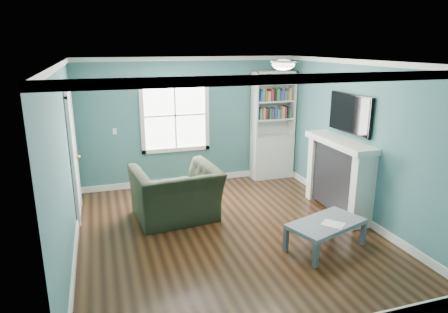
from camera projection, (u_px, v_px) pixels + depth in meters
name	position (u px, v px, depth m)	size (l,w,h in m)	color
floor	(227.00, 232.00, 6.24)	(5.00, 5.00, 0.00)	black
room_walls	(228.00, 133.00, 5.81)	(5.00, 5.00, 5.00)	#3E7877
trim	(228.00, 156.00, 5.90)	(4.50, 5.00, 2.60)	white
window	(175.00, 115.00, 8.04)	(1.40, 0.06, 1.50)	white
bookshelf	(272.00, 136.00, 8.61)	(0.90, 0.35, 2.31)	silver
fireplace	(339.00, 177.00, 6.86)	(0.44, 1.58, 1.30)	black
tv	(350.00, 114.00, 6.60)	(0.06, 1.10, 0.65)	black
door	(73.00, 155.00, 6.58)	(0.12, 0.98, 2.17)	silver
ceiling_fixture	(283.00, 64.00, 5.90)	(0.38, 0.38, 0.15)	white
light_switch	(115.00, 131.00, 7.75)	(0.08, 0.01, 0.12)	white
recliner	(176.00, 185.00, 6.58)	(1.35, 0.88, 1.18)	black
coffee_table	(326.00, 225.00, 5.67)	(1.24, 0.93, 0.40)	#485057
paper_sheet	(333.00, 224.00, 5.59)	(0.23, 0.29, 0.00)	white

